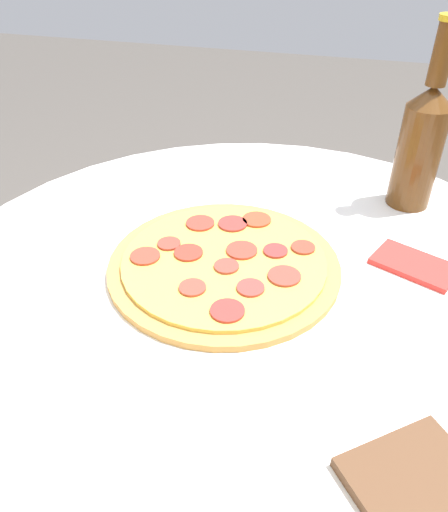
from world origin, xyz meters
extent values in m
cylinder|color=white|center=(0.00, 0.00, 0.35)|extent=(0.09, 0.09, 0.65)
cylinder|color=white|center=(0.00, 0.00, 0.68)|extent=(0.92, 0.92, 0.02)
cylinder|color=#C68E47|center=(0.05, -0.02, 0.70)|extent=(0.32, 0.32, 0.01)
cylinder|color=#E0BC4C|center=(0.05, -0.02, 0.71)|extent=(0.28, 0.28, 0.01)
cylinder|color=#B8362B|center=(0.11, -0.09, 0.71)|extent=(0.04, 0.04, 0.00)
cylinder|color=#A2302E|center=(-0.01, -0.05, 0.71)|extent=(0.03, 0.03, 0.00)
cylinder|color=#A2392A|center=(-0.05, -0.07, 0.71)|extent=(0.03, 0.03, 0.00)
cylinder|color=#B13934|center=(0.00, 0.04, 0.71)|extent=(0.04, 0.04, 0.00)
cylinder|color=#AD3A2E|center=(0.13, -0.03, 0.71)|extent=(0.03, 0.03, 0.00)
cylinder|color=#B33F27|center=(0.03, -0.13, 0.71)|extent=(0.04, 0.04, 0.00)
cylinder|color=#AF3D31|center=(0.07, 0.05, 0.71)|extent=(0.03, 0.03, 0.00)
cylinder|color=#B13A2B|center=(0.15, 0.01, 0.71)|extent=(0.04, 0.04, 0.00)
cylinder|color=#B5382C|center=(0.03, -0.04, 0.71)|extent=(0.04, 0.04, 0.00)
cylinder|color=#AB3327|center=(0.10, -0.02, 0.71)|extent=(0.04, 0.04, 0.00)
cylinder|color=#A5322D|center=(0.06, -0.10, 0.71)|extent=(0.04, 0.04, 0.00)
cylinder|color=#B7312C|center=(0.02, 0.08, 0.71)|extent=(0.04, 0.04, 0.00)
cylinder|color=#A83B30|center=(-0.04, 0.00, 0.71)|extent=(0.04, 0.04, 0.00)
cylinder|color=#A53C32|center=(0.04, 0.00, 0.71)|extent=(0.03, 0.03, 0.00)
cylinder|color=#563314|center=(-0.20, -0.27, 0.78)|extent=(0.07, 0.07, 0.16)
cone|color=#563314|center=(-0.20, -0.27, 0.88)|extent=(0.07, 0.07, 0.03)
cylinder|color=#563314|center=(-0.20, -0.27, 0.93)|extent=(0.03, 0.03, 0.09)
cube|color=brown|center=(-0.20, 0.25, 0.70)|extent=(0.16, 0.16, 0.01)
cube|color=red|center=(-0.20, -0.09, 0.70)|extent=(0.13, 0.10, 0.01)
camera|label=1|loc=(-0.10, 0.51, 1.11)|focal=35.00mm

